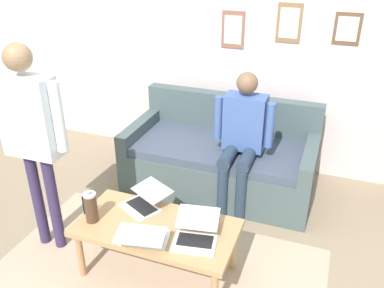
{
  "coord_description": "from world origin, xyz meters",
  "views": [
    {
      "loc": [
        -1.02,
        1.95,
        2.32
      ],
      "look_at": [
        0.02,
        -0.85,
        0.8
      ],
      "focal_mm": 38.17,
      "sensor_mm": 36.0,
      "label": 1
    }
  ],
  "objects_px": {
    "laptop_left": "(196,234)",
    "person_standing": "(31,126)",
    "couch": "(221,159)",
    "laptop_right": "(143,237)",
    "coffee_table": "(157,231)",
    "french_press": "(91,207)",
    "person_seated": "(242,134)",
    "laptop_center": "(144,201)"
  },
  "relations": [
    {
      "from": "coffee_table",
      "to": "laptop_left",
      "type": "relative_size",
      "value": 2.91
    },
    {
      "from": "laptop_right",
      "to": "laptop_center",
      "type": "bearing_deg",
      "value": -64.46
    },
    {
      "from": "french_press",
      "to": "person_seated",
      "type": "bearing_deg",
      "value": -122.88
    },
    {
      "from": "coffee_table",
      "to": "laptop_right",
      "type": "xyz_separation_m",
      "value": [
        0.01,
        0.19,
        0.09
      ]
    },
    {
      "from": "laptop_left",
      "to": "french_press",
      "type": "distance_m",
      "value": 0.8
    },
    {
      "from": "couch",
      "to": "laptop_right",
      "type": "distance_m",
      "value": 1.57
    },
    {
      "from": "laptop_center",
      "to": "laptop_right",
      "type": "height_order",
      "value": "laptop_center"
    },
    {
      "from": "coffee_table",
      "to": "laptop_center",
      "type": "xyz_separation_m",
      "value": [
        0.19,
        -0.19,
        0.09
      ]
    },
    {
      "from": "person_seated",
      "to": "french_press",
      "type": "bearing_deg",
      "value": 57.12
    },
    {
      "from": "laptop_right",
      "to": "french_press",
      "type": "height_order",
      "value": "french_press"
    },
    {
      "from": "couch",
      "to": "laptop_left",
      "type": "bearing_deg",
      "value": 99.46
    },
    {
      "from": "coffee_table",
      "to": "person_standing",
      "type": "relative_size",
      "value": 0.69
    },
    {
      "from": "french_press",
      "to": "coffee_table",
      "type": "bearing_deg",
      "value": -167.02
    },
    {
      "from": "couch",
      "to": "person_standing",
      "type": "bearing_deg",
      "value": 52.48
    },
    {
      "from": "couch",
      "to": "laptop_left",
      "type": "relative_size",
      "value": 4.58
    },
    {
      "from": "couch",
      "to": "coffee_table",
      "type": "distance_m",
      "value": 1.37
    },
    {
      "from": "laptop_left",
      "to": "laptop_center",
      "type": "height_order",
      "value": "laptop_left"
    },
    {
      "from": "coffee_table",
      "to": "person_seated",
      "type": "xyz_separation_m",
      "value": [
        -0.34,
        -1.14,
        0.34
      ]
    },
    {
      "from": "laptop_right",
      "to": "coffee_table",
      "type": "bearing_deg",
      "value": -92.06
    },
    {
      "from": "laptop_left",
      "to": "laptop_center",
      "type": "relative_size",
      "value": 0.93
    },
    {
      "from": "coffee_table",
      "to": "laptop_center",
      "type": "distance_m",
      "value": 0.28
    },
    {
      "from": "couch",
      "to": "coffee_table",
      "type": "relative_size",
      "value": 1.57
    },
    {
      "from": "laptop_center",
      "to": "laptop_right",
      "type": "distance_m",
      "value": 0.42
    },
    {
      "from": "coffee_table",
      "to": "laptop_center",
      "type": "height_order",
      "value": "laptop_center"
    },
    {
      "from": "person_standing",
      "to": "person_seated",
      "type": "relative_size",
      "value": 1.32
    },
    {
      "from": "laptop_left",
      "to": "person_standing",
      "type": "distance_m",
      "value": 1.43
    },
    {
      "from": "coffee_table",
      "to": "person_standing",
      "type": "bearing_deg",
      "value": 0.67
    },
    {
      "from": "couch",
      "to": "french_press",
      "type": "relative_size",
      "value": 6.96
    },
    {
      "from": "couch",
      "to": "french_press",
      "type": "bearing_deg",
      "value": 69.36
    },
    {
      "from": "couch",
      "to": "person_seated",
      "type": "height_order",
      "value": "person_seated"
    },
    {
      "from": "person_seated",
      "to": "laptop_left",
      "type": "bearing_deg",
      "value": 89.16
    },
    {
      "from": "laptop_left",
      "to": "laptop_right",
      "type": "height_order",
      "value": "laptop_left"
    },
    {
      "from": "laptop_left",
      "to": "laptop_right",
      "type": "xyz_separation_m",
      "value": [
        0.33,
        0.15,
        -0.0
      ]
    },
    {
      "from": "french_press",
      "to": "laptop_right",
      "type": "bearing_deg",
      "value": 169.81
    },
    {
      "from": "coffee_table",
      "to": "french_press",
      "type": "bearing_deg",
      "value": 12.98
    },
    {
      "from": "laptop_right",
      "to": "french_press",
      "type": "bearing_deg",
      "value": -10.19
    },
    {
      "from": "person_standing",
      "to": "couch",
      "type": "bearing_deg",
      "value": -127.52
    },
    {
      "from": "laptop_center",
      "to": "person_standing",
      "type": "bearing_deg",
      "value": 14.29
    },
    {
      "from": "laptop_left",
      "to": "person_standing",
      "type": "height_order",
      "value": "person_standing"
    },
    {
      "from": "laptop_left",
      "to": "french_press",
      "type": "height_order",
      "value": "french_press"
    },
    {
      "from": "coffee_table",
      "to": "french_press",
      "type": "height_order",
      "value": "french_press"
    },
    {
      "from": "coffee_table",
      "to": "couch",
      "type": "bearing_deg",
      "value": -93.59
    }
  ]
}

